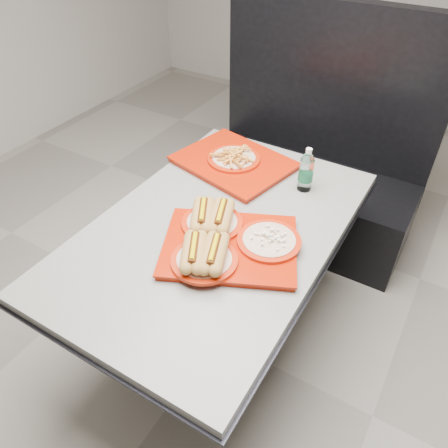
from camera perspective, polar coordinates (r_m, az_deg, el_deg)
The scene contains 6 objects.
ground at distance 2.31m, azimuth -0.77°, elevation -14.63°, with size 6.00×6.00×0.00m, color gray.
diner_table at distance 1.87m, azimuth -0.93°, elevation -4.13°, with size 0.92×1.42×0.75m.
booth_bench at distance 2.77m, azimuth 11.16°, elevation 6.70°, with size 1.30×0.57×1.35m.
tray_near at distance 1.63m, azimuth 0.04°, elevation -2.15°, with size 0.61×0.56×0.11m.
tray_far at distance 2.12m, azimuth 1.29°, elevation 8.36°, with size 0.59×0.51×0.10m.
water_bottle at distance 1.95m, azimuth 10.66°, elevation 6.68°, with size 0.07×0.07×0.21m.
Camera 1 is at (0.72, -1.14, 1.88)m, focal length 35.00 mm.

